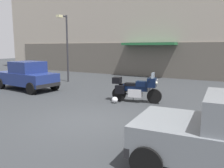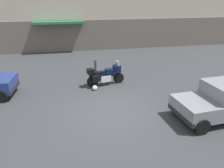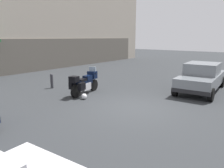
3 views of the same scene
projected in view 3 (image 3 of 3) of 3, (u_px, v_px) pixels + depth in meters
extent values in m
plane|color=#2D3033|center=(135.00, 108.00, 9.09)|extent=(80.00, 80.00, 0.00)
cylinder|color=black|center=(94.00, 85.00, 11.95)|extent=(0.65, 0.25, 0.64)
cylinder|color=black|center=(76.00, 91.00, 10.56)|extent=(0.65, 0.25, 0.64)
cylinder|color=#B7B7BC|center=(93.00, 78.00, 11.84)|extent=(0.33, 0.13, 0.68)
cube|color=#B7B7BC|center=(85.00, 86.00, 11.20)|extent=(0.66, 0.50, 0.36)
cube|color=black|center=(85.00, 82.00, 11.15)|extent=(1.13, 0.47, 0.28)
cube|color=black|center=(88.00, 77.00, 11.37)|extent=(0.57, 0.43, 0.24)
cube|color=black|center=(82.00, 80.00, 10.94)|extent=(0.60, 0.39, 0.12)
cube|color=black|center=(92.00, 75.00, 11.72)|extent=(0.43, 0.50, 0.40)
cube|color=#8C9EAD|center=(93.00, 69.00, 11.69)|extent=(0.15, 0.41, 0.28)
sphere|color=#EAEACC|center=(94.00, 74.00, 11.87)|extent=(0.14, 0.14, 0.14)
cylinder|color=black|center=(91.00, 73.00, 11.63)|extent=(0.15, 0.62, 0.04)
cylinder|color=#B7B7BC|center=(75.00, 91.00, 10.80)|extent=(0.56, 0.19, 0.09)
cube|color=black|center=(73.00, 85.00, 10.73)|extent=(0.43, 0.27, 0.36)
cube|color=black|center=(82.00, 86.00, 10.47)|extent=(0.43, 0.27, 0.36)
cube|color=black|center=(74.00, 79.00, 10.33)|extent=(0.42, 0.46, 0.28)
cylinder|color=black|center=(80.00, 92.00, 11.21)|extent=(0.05, 0.13, 0.29)
sphere|color=silver|center=(84.00, 96.00, 10.33)|extent=(0.28, 0.28, 0.28)
cube|color=slate|center=(201.00, 80.00, 11.80)|extent=(4.62, 2.08, 0.64)
cube|color=slate|center=(202.00, 68.00, 11.70)|extent=(2.01, 1.75, 0.60)
cube|color=#8C9EAD|center=(206.00, 67.00, 12.43)|extent=(0.17, 1.50, 0.51)
cube|color=#8C9EAD|center=(199.00, 71.00, 10.98)|extent=(0.17, 1.50, 0.48)
cube|color=black|center=(209.00, 78.00, 13.62)|extent=(0.25, 1.76, 0.20)
cube|color=black|center=(190.00, 92.00, 10.06)|extent=(0.25, 1.76, 0.20)
cylinder|color=black|center=(193.00, 79.00, 13.78)|extent=(0.65, 0.27, 0.64)
cylinder|color=black|center=(222.00, 82.00, 12.86)|extent=(0.65, 0.27, 0.64)
cylinder|color=black|center=(175.00, 90.00, 10.87)|extent=(0.65, 0.27, 0.64)
cylinder|color=black|center=(211.00, 95.00, 9.95)|extent=(0.65, 0.27, 0.64)
sphere|color=silver|center=(201.00, 75.00, 13.90)|extent=(0.14, 0.14, 0.14)
sphere|color=silver|center=(217.00, 76.00, 13.37)|extent=(0.14, 0.14, 0.14)
cylinder|color=#333338|center=(52.00, 82.00, 12.53)|extent=(0.16, 0.16, 0.78)
sphere|color=#333338|center=(51.00, 75.00, 12.45)|extent=(0.16, 0.16, 0.16)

